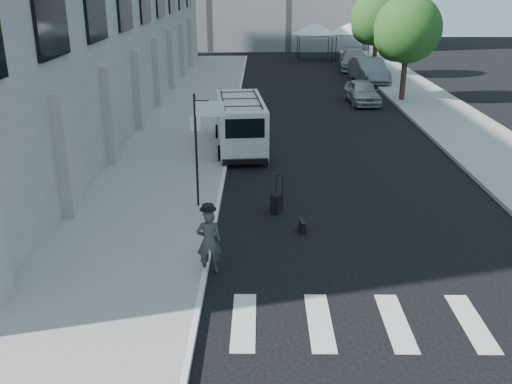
{
  "coord_description": "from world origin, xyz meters",
  "views": [
    {
      "loc": [
        -0.65,
        -13.29,
        6.78
      ],
      "look_at": [
        -0.78,
        1.33,
        1.3
      ],
      "focal_mm": 40.0,
      "sensor_mm": 36.0,
      "label": 1
    }
  ],
  "objects_px": {
    "parked_car_b": "(369,70)",
    "cargo_van": "(240,123)",
    "briefcase": "(302,226)",
    "businessman": "(209,241)",
    "suitcase": "(277,203)",
    "parked_car_c": "(354,60)",
    "parked_car_a": "(362,92)"
  },
  "relations": [
    {
      "from": "parked_car_a",
      "to": "parked_car_c",
      "type": "height_order",
      "value": "parked_car_c"
    },
    {
      "from": "businessman",
      "to": "parked_car_a",
      "type": "height_order",
      "value": "businessman"
    },
    {
      "from": "suitcase",
      "to": "parked_car_c",
      "type": "relative_size",
      "value": 0.22
    },
    {
      "from": "briefcase",
      "to": "parked_car_b",
      "type": "xyz_separation_m",
      "value": [
        6.27,
        25.03,
        0.67
      ]
    },
    {
      "from": "cargo_van",
      "to": "parked_car_a",
      "type": "height_order",
      "value": "cargo_van"
    },
    {
      "from": "parked_car_c",
      "to": "parked_car_b",
      "type": "bearing_deg",
      "value": -83.52
    },
    {
      "from": "cargo_van",
      "to": "briefcase",
      "type": "bearing_deg",
      "value": -82.19
    },
    {
      "from": "businessman",
      "to": "cargo_van",
      "type": "xyz_separation_m",
      "value": [
        0.38,
        10.85,
        0.28
      ]
    },
    {
      "from": "suitcase",
      "to": "parked_car_a",
      "type": "xyz_separation_m",
      "value": [
        5.34,
        16.49,
        0.36
      ]
    },
    {
      "from": "cargo_van",
      "to": "parked_car_a",
      "type": "relative_size",
      "value": 1.46
    },
    {
      "from": "suitcase",
      "to": "businessman",
      "type": "bearing_deg",
      "value": -89.94
    },
    {
      "from": "businessman",
      "to": "briefcase",
      "type": "bearing_deg",
      "value": -141.59
    },
    {
      "from": "parked_car_b",
      "to": "parked_car_c",
      "type": "xyz_separation_m",
      "value": [
        -0.07,
        6.06,
        -0.06
      ]
    },
    {
      "from": "businessman",
      "to": "briefcase",
      "type": "distance_m",
      "value": 3.49
    },
    {
      "from": "parked_car_b",
      "to": "cargo_van",
      "type": "bearing_deg",
      "value": -122.11
    },
    {
      "from": "cargo_van",
      "to": "businessman",
      "type": "bearing_deg",
      "value": -97.85
    },
    {
      "from": "briefcase",
      "to": "cargo_van",
      "type": "distance_m",
      "value": 8.74
    },
    {
      "from": "businessman",
      "to": "cargo_van",
      "type": "bearing_deg",
      "value": -98.36
    },
    {
      "from": "parked_car_c",
      "to": "cargo_van",
      "type": "bearing_deg",
      "value": -104.23
    },
    {
      "from": "briefcase",
      "to": "parked_car_b",
      "type": "distance_m",
      "value": 25.81
    },
    {
      "from": "businessman",
      "to": "parked_car_a",
      "type": "bearing_deg",
      "value": -115.55
    },
    {
      "from": "suitcase",
      "to": "parked_car_b",
      "type": "height_order",
      "value": "parked_car_b"
    },
    {
      "from": "businessman",
      "to": "suitcase",
      "type": "relative_size",
      "value": 1.43
    },
    {
      "from": "parked_car_a",
      "to": "parked_car_b",
      "type": "distance_m",
      "value": 7.3
    },
    {
      "from": "parked_car_c",
      "to": "businessman",
      "type": "bearing_deg",
      "value": -98.66
    },
    {
      "from": "cargo_van",
      "to": "parked_car_c",
      "type": "xyz_separation_m",
      "value": [
        8.25,
        22.65,
        -0.33
      ]
    },
    {
      "from": "parked_car_c",
      "to": "suitcase",
      "type": "bearing_deg",
      "value": -97.29
    },
    {
      "from": "suitcase",
      "to": "cargo_van",
      "type": "distance_m",
      "value": 7.19
    },
    {
      "from": "parked_car_a",
      "to": "briefcase",
      "type": "bearing_deg",
      "value": -107.51
    },
    {
      "from": "suitcase",
      "to": "parked_car_b",
      "type": "xyz_separation_m",
      "value": [
        6.96,
        23.61,
        0.53
      ]
    },
    {
      "from": "cargo_van",
      "to": "parked_car_a",
      "type": "bearing_deg",
      "value": 48.89
    },
    {
      "from": "cargo_van",
      "to": "parked_car_c",
      "type": "relative_size",
      "value": 1.07
    }
  ]
}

